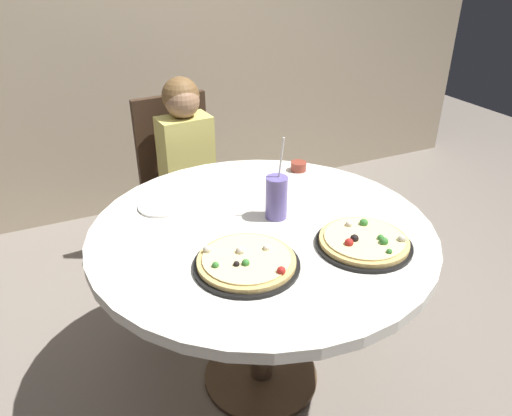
{
  "coord_description": "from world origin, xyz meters",
  "views": [
    {
      "loc": [
        -0.64,
        -1.34,
        1.63
      ],
      "look_at": [
        0.0,
        0.05,
        0.8
      ],
      "focal_mm": 33.91,
      "sensor_mm": 36.0,
      "label": 1
    }
  ],
  "objects_px": {
    "chair_wooden": "(181,175)",
    "soda_cup": "(276,197)",
    "dining_table": "(262,249)",
    "pizza_veggie": "(246,262)",
    "pizza_cheese": "(364,242)",
    "plate_small": "(162,206)",
    "diner_child": "(194,196)",
    "sauce_bowl": "(298,166)"
  },
  "relations": [
    {
      "from": "chair_wooden",
      "to": "soda_cup",
      "type": "xyz_separation_m",
      "value": [
        0.08,
        -0.97,
        0.3
      ]
    },
    {
      "from": "dining_table",
      "to": "chair_wooden",
      "type": "height_order",
      "value": "chair_wooden"
    },
    {
      "from": "pizza_veggie",
      "to": "pizza_cheese",
      "type": "height_order",
      "value": "pizza_cheese"
    },
    {
      "from": "pizza_cheese",
      "to": "soda_cup",
      "type": "bearing_deg",
      "value": 120.54
    },
    {
      "from": "pizza_veggie",
      "to": "plate_small",
      "type": "distance_m",
      "value": 0.51
    },
    {
      "from": "soda_cup",
      "to": "plate_small",
      "type": "distance_m",
      "value": 0.45
    },
    {
      "from": "diner_child",
      "to": "sauce_bowl",
      "type": "bearing_deg",
      "value": -52.41
    },
    {
      "from": "pizza_veggie",
      "to": "sauce_bowl",
      "type": "bearing_deg",
      "value": 48.6
    },
    {
      "from": "dining_table",
      "to": "soda_cup",
      "type": "distance_m",
      "value": 0.2
    },
    {
      "from": "soda_cup",
      "to": "sauce_bowl",
      "type": "xyz_separation_m",
      "value": [
        0.28,
        0.33,
        -0.06
      ]
    },
    {
      "from": "plate_small",
      "to": "pizza_cheese",
      "type": "bearing_deg",
      "value": -45.61
    },
    {
      "from": "plate_small",
      "to": "soda_cup",
      "type": "bearing_deg",
      "value": -34.79
    },
    {
      "from": "dining_table",
      "to": "chair_wooden",
      "type": "distance_m",
      "value": 1.02
    },
    {
      "from": "diner_child",
      "to": "soda_cup",
      "type": "relative_size",
      "value": 3.51
    },
    {
      "from": "diner_child",
      "to": "pizza_veggie",
      "type": "relative_size",
      "value": 3.22
    },
    {
      "from": "dining_table",
      "to": "plate_small",
      "type": "relative_size",
      "value": 6.8
    },
    {
      "from": "dining_table",
      "to": "sauce_bowl",
      "type": "xyz_separation_m",
      "value": [
        0.36,
        0.37,
        0.12
      ]
    },
    {
      "from": "dining_table",
      "to": "diner_child",
      "type": "height_order",
      "value": "diner_child"
    },
    {
      "from": "pizza_veggie",
      "to": "pizza_cheese",
      "type": "relative_size",
      "value": 1.04
    },
    {
      "from": "chair_wooden",
      "to": "sauce_bowl",
      "type": "relative_size",
      "value": 13.57
    },
    {
      "from": "dining_table",
      "to": "pizza_cheese",
      "type": "height_order",
      "value": "pizza_cheese"
    },
    {
      "from": "dining_table",
      "to": "diner_child",
      "type": "distance_m",
      "value": 0.85
    },
    {
      "from": "soda_cup",
      "to": "plate_small",
      "type": "bearing_deg",
      "value": 145.21
    },
    {
      "from": "soda_cup",
      "to": "pizza_cheese",
      "type": "bearing_deg",
      "value": -59.46
    },
    {
      "from": "chair_wooden",
      "to": "pizza_cheese",
      "type": "height_order",
      "value": "chair_wooden"
    },
    {
      "from": "dining_table",
      "to": "plate_small",
      "type": "xyz_separation_m",
      "value": [
        -0.28,
        0.29,
        0.1
      ]
    },
    {
      "from": "sauce_bowl",
      "to": "pizza_veggie",
      "type": "bearing_deg",
      "value": -131.4
    },
    {
      "from": "plate_small",
      "to": "diner_child",
      "type": "bearing_deg",
      "value": 61.53
    },
    {
      "from": "diner_child",
      "to": "sauce_bowl",
      "type": "height_order",
      "value": "diner_child"
    },
    {
      "from": "pizza_cheese",
      "to": "sauce_bowl",
      "type": "bearing_deg",
      "value": 80.59
    },
    {
      "from": "pizza_veggie",
      "to": "plate_small",
      "type": "relative_size",
      "value": 1.87
    },
    {
      "from": "diner_child",
      "to": "plate_small",
      "type": "distance_m",
      "value": 0.67
    },
    {
      "from": "sauce_bowl",
      "to": "chair_wooden",
      "type": "bearing_deg",
      "value": 119.8
    },
    {
      "from": "diner_child",
      "to": "pizza_cheese",
      "type": "height_order",
      "value": "diner_child"
    },
    {
      "from": "pizza_cheese",
      "to": "soda_cup",
      "type": "height_order",
      "value": "soda_cup"
    },
    {
      "from": "pizza_cheese",
      "to": "sauce_bowl",
      "type": "xyz_separation_m",
      "value": [
        0.1,
        0.63,
        0.0
      ]
    },
    {
      "from": "chair_wooden",
      "to": "plate_small",
      "type": "distance_m",
      "value": 0.8
    },
    {
      "from": "plate_small",
      "to": "chair_wooden",
      "type": "bearing_deg",
      "value": 68.94
    },
    {
      "from": "chair_wooden",
      "to": "pizza_veggie",
      "type": "distance_m",
      "value": 1.24
    },
    {
      "from": "pizza_veggie",
      "to": "sauce_bowl",
      "type": "xyz_separation_m",
      "value": [
        0.51,
        0.57,
        0.0
      ]
    },
    {
      "from": "dining_table",
      "to": "soda_cup",
      "type": "xyz_separation_m",
      "value": [
        0.08,
        0.04,
        0.18
      ]
    },
    {
      "from": "dining_table",
      "to": "soda_cup",
      "type": "relative_size",
      "value": 3.98
    }
  ]
}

